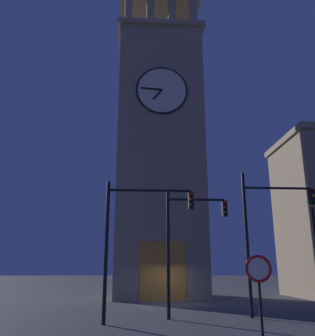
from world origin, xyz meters
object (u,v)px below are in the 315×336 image
object	(u,v)px
clocktower	(159,155)
traffic_signal_far	(136,226)
traffic_signal_mid	(267,222)
no_horn_sign	(259,275)
traffic_signal_near	(187,233)
street_lamp	(315,233)

from	to	relation	value
clocktower	traffic_signal_far	size ratio (longest dim) A/B	5.05
traffic_signal_mid	no_horn_sign	bearing A→B (deg)	66.74
clocktower	traffic_signal_mid	distance (m)	15.00
traffic_signal_near	street_lamp	world-z (taller)	traffic_signal_near
clocktower	street_lamp	xyz separation A→B (m)	(-7.28, 11.35, -7.74)
traffic_signal_mid	clocktower	bearing A→B (deg)	-70.10
traffic_signal_near	traffic_signal_mid	world-z (taller)	traffic_signal_mid
clocktower	traffic_signal_mid	bearing A→B (deg)	109.90
traffic_signal_near	traffic_signal_far	xyz separation A→B (m)	(2.41, 1.42, 0.14)
traffic_signal_mid	traffic_signal_far	distance (m)	6.58
traffic_signal_far	no_horn_sign	world-z (taller)	traffic_signal_far
clocktower	street_lamp	distance (m)	15.55
clocktower	traffic_signal_near	bearing A→B (deg)	92.36
clocktower	traffic_signal_far	distance (m)	16.06
traffic_signal_near	traffic_signal_far	distance (m)	2.81
no_horn_sign	traffic_signal_near	bearing A→B (deg)	-79.63
street_lamp	no_horn_sign	xyz separation A→B (m)	(5.62, 7.45, -1.94)
street_lamp	clocktower	bearing A→B (deg)	-57.31
street_lamp	no_horn_sign	size ratio (longest dim) A/B	2.24
no_horn_sign	clocktower	bearing A→B (deg)	-84.95
street_lamp	traffic_signal_mid	bearing A→B (deg)	18.71
traffic_signal_mid	street_lamp	xyz separation A→B (m)	(-2.83, -0.96, -0.41)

